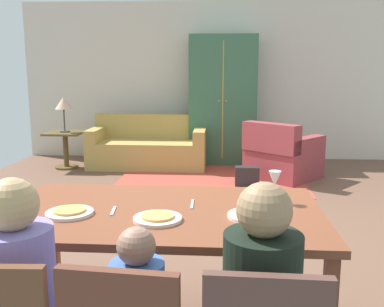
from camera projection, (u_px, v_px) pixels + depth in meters
name	position (u px, v px, depth m)	size (l,w,h in m)	color
ground_plane	(203.00, 216.00, 4.62)	(6.60, 6.41, 0.02)	brown
back_wall	(212.00, 81.00, 7.56)	(6.60, 0.10, 2.70)	beige
dining_table	(163.00, 221.00, 2.40)	(1.75, 1.01, 0.76)	brown
plate_near_man	(70.00, 213.00, 2.30)	(0.25, 0.25, 0.02)	silver
pizza_near_man	(69.00, 210.00, 2.29)	(0.17, 0.17, 0.01)	#DD9A4C
plate_near_child	(158.00, 219.00, 2.21)	(0.25, 0.25, 0.02)	silver
pizza_near_child	(158.00, 216.00, 2.20)	(0.17, 0.17, 0.01)	#DF9F4E
plate_near_woman	(251.00, 216.00, 2.25)	(0.25, 0.25, 0.02)	silver
wine_glass	(275.00, 180.00, 2.49)	(0.07, 0.07, 0.19)	silver
fork	(113.00, 211.00, 2.35)	(0.02, 0.15, 0.01)	silver
knife	(192.00, 204.00, 2.47)	(0.01, 0.17, 0.01)	silver
area_rug	(211.00, 179.00, 6.17)	(2.60, 1.80, 0.01)	#A94133
couch	(149.00, 147.00, 7.02)	(1.85, 0.86, 0.82)	#AE8F49
armchair	(282.00, 156.00, 6.19)	(1.21, 1.21, 0.82)	#91373C
armoire	(223.00, 100.00, 7.22)	(1.10, 0.59, 2.10)	#346245
side_table	(66.00, 145.00, 6.84)	(0.56, 0.56, 0.58)	brown
table_lamp	(63.00, 105.00, 6.73)	(0.26, 0.26, 0.54)	#43423B
handbag	(247.00, 176.00, 5.81)	(0.32, 0.16, 0.26)	#292526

